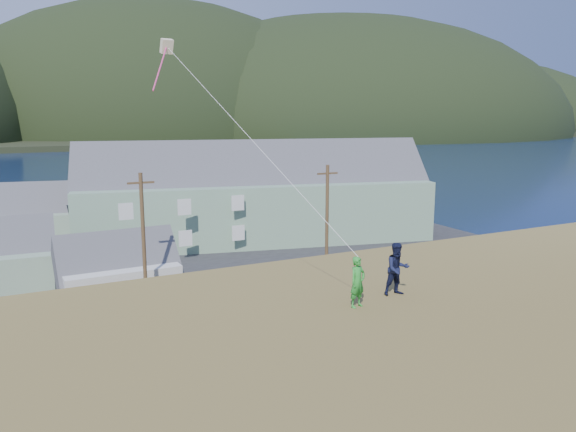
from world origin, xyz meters
The scene contains 14 objects.
ground centered at (0.00, 0.00, 0.00)m, with size 900.00×900.00×0.00m, color #0A1638.
grass_strip centered at (0.00, -2.00, 0.05)m, with size 110.00×8.00×0.10m, color #4C3D19.
waterfront_lot centered at (0.00, 17.00, 0.06)m, with size 72.00×36.00×0.12m, color #28282B.
wharf centered at (-6.00, 40.00, 0.45)m, with size 26.00×14.00×0.90m, color gray.
far_shore centered at (0.00, 330.00, 1.00)m, with size 900.00×320.00×2.00m, color black.
far_hills centered at (35.59, 279.38, 2.00)m, with size 760.00×265.00×143.00m.
lodge centered at (13.87, 20.11, 4.78)m, with size 36.68×17.42×12.45m.
shed_white centered at (-2.54, 5.58, 2.41)m, with size 7.98×5.45×6.25m.
shed_palegreen_far centered at (-7.71, 27.05, 2.95)m, with size 12.57×8.69×7.75m.
utility_poles centered at (-2.72, 1.50, 4.63)m, with size 31.56×0.24×9.41m.
parked_cars centered at (-9.50, 20.98, 0.87)m, with size 26.48×10.77×1.58m.
kite_flyer_green centered at (0.65, -18.46, 7.99)m, with size 0.58×0.38×1.58m, color #258A2C.
kite_flyer_navy centered at (2.45, -18.06, 8.07)m, with size 0.84×0.66×1.74m, color #121632.
kite_rig centered at (-2.67, -9.99, 15.34)m, with size 2.28×4.66×11.64m.
Camera 1 is at (-8.57, -32.19, 13.07)m, focal length 35.00 mm.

